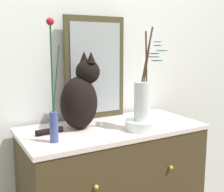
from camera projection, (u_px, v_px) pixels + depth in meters
wall_back at (88, 60)px, 1.93m from camera, size 4.40×0.08×2.60m
mirror_leaning at (95, 68)px, 1.86m from camera, size 0.40×0.03×0.64m
cat_sitting at (80, 97)px, 1.65m from camera, size 0.38×0.20×0.43m
vase_slim_green at (53, 108)px, 1.41m from camera, size 0.06×0.04×0.59m
bowl_porcelain at (142, 125)px, 1.65m from camera, size 0.19×0.19×0.05m
vase_glass_clear at (143, 97)px, 1.62m from camera, size 0.19×0.14×0.51m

